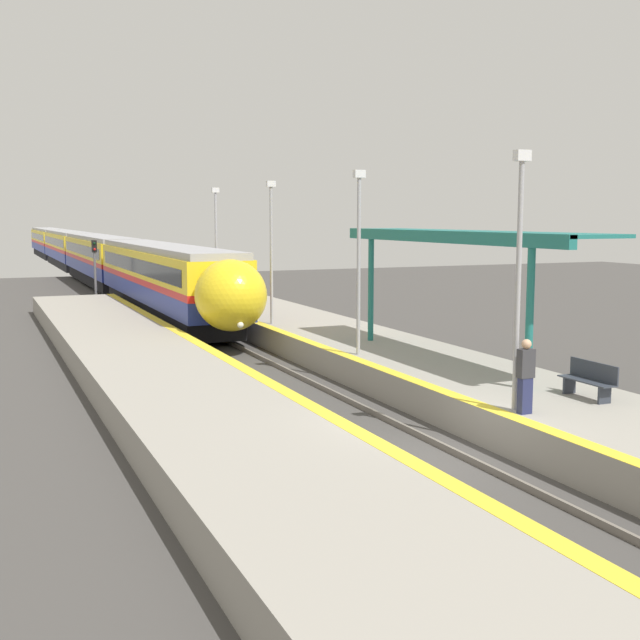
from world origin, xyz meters
name	(u,v)px	position (x,y,z in m)	size (l,w,h in m)	color
ground_plane	(428,460)	(0.00, 0.00, 0.00)	(120.00, 120.00, 0.00)	#423F3D
rail_left	(399,460)	(-0.72, 0.00, 0.07)	(0.08, 90.00, 0.15)	slate
rail_right	(456,453)	(0.72, 0.00, 0.07)	(0.08, 90.00, 0.15)	slate
train	(83,252)	(0.00, 58.82, 2.21)	(2.86, 91.63, 3.85)	black
platform_right	(569,422)	(3.86, 0.00, 0.45)	(4.46, 64.00, 0.90)	gray
platform_left	(261,461)	(-3.83, 0.00, 0.45)	(4.39, 64.00, 0.90)	gray
platform_bench	(590,379)	(4.64, 0.25, 1.37)	(0.44, 1.62, 0.89)	#2D333D
person_waiting	(526,375)	(2.25, -0.38, 1.77)	(0.36, 0.22, 1.68)	navy
railway_signal	(95,266)	(-2.51, 32.89, 2.44)	(0.28, 0.28, 3.95)	#59595E
lamppost_near	(519,265)	(2.25, -0.01, 4.19)	(0.36, 0.20, 5.81)	#9E9EA3
lamppost_mid	(359,251)	(2.25, 8.07, 4.19)	(0.36, 0.20, 5.81)	#9E9EA3
lamppost_far	(271,243)	(2.25, 16.16, 4.19)	(0.36, 0.20, 5.81)	#9E9EA3
lamppost_farthest	(216,239)	(2.25, 24.24, 4.19)	(0.36, 0.20, 5.81)	#9E9EA3
station_canopy	(455,239)	(4.53, 6.14, 4.59)	(2.02, 11.84, 3.95)	#1E6B66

